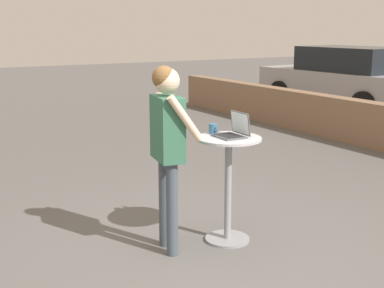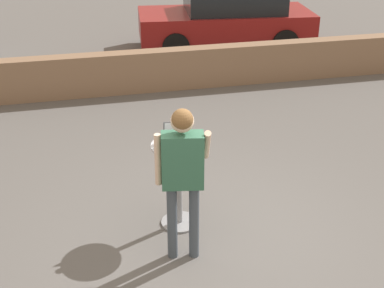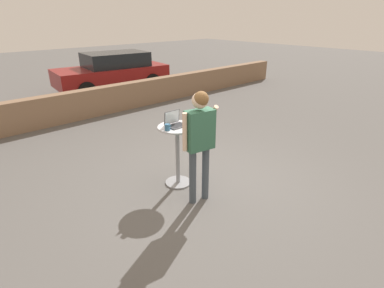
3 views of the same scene
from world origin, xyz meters
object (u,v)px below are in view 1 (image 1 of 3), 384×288
Objects in this scene: laptop at (233,131)px; standing_person at (167,134)px; cafe_table at (228,177)px; coffee_mug at (213,129)px; parked_car_further_down at (345,78)px.

laptop is 0.69m from standing_person.
laptop is at bearing 88.74° from cafe_table.
cafe_table is 8.53× the size of coffee_mug.
laptop is 0.17× the size of standing_person.
standing_person is (-0.09, -0.63, 0.48)m from cafe_table.
coffee_mug reaches higher than cafe_table.
parked_car_further_down reaches higher than cafe_table.
parked_car_further_down reaches higher than coffee_mug.
coffee_mug is at bearing -171.05° from cafe_table.
standing_person is at bearing -77.50° from coffee_mug.
standing_person reaches higher than coffee_mug.
laptop is at bearing 20.56° from coffee_mug.
standing_person is 0.39× the size of parked_car_further_down.
cafe_table is at bearing 81.61° from standing_person.
laptop is at bearing -53.22° from parked_car_further_down.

